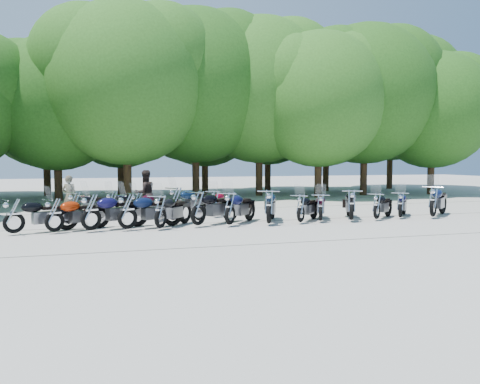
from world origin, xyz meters
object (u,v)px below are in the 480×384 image
object	(u,v)px
motorcycle_1	(54,214)
motorcycle_15	(113,204)
motorcycle_3	(127,210)
motorcycle_14	(75,205)
motorcycle_8	(301,207)
motorcycle_10	(352,204)
motorcycle_0	(14,215)
motorcycle_16	(137,205)
motorcycle_5	(198,207)
rider_0	(69,197)
motorcycle_9	(321,206)
motorcycle_18	(215,202)
motorcycle_11	(377,205)
motorcycle_17	(176,201)
motorcycle_12	(401,204)
motorcycle_4	(160,210)
motorcycle_13	(433,200)
rider_1	(145,193)
motorcycle_2	(91,211)
motorcycle_6	(230,207)

from	to	relation	value
motorcycle_1	motorcycle_15	distance (m)	3.28
motorcycle_3	motorcycle_14	world-z (taller)	motorcycle_3
motorcycle_8	motorcycle_10	xyz separation A→B (m)	(1.98, -0.05, 0.08)
motorcycle_0	motorcycle_16	bearing A→B (deg)	-79.49
motorcycle_8	motorcycle_5	bearing A→B (deg)	40.43
motorcycle_8	rider_0	xyz separation A→B (m)	(-8.03, 4.08, 0.24)
motorcycle_9	motorcycle_18	xyz separation A→B (m)	(-3.35, 2.50, 0.01)
motorcycle_16	motorcycle_11	bearing A→B (deg)	-142.37
motorcycle_17	motorcycle_1	bearing A→B (deg)	90.10
motorcycle_10	motorcycle_12	xyz separation A→B (m)	(2.27, 0.28, -0.08)
motorcycle_10	motorcycle_16	world-z (taller)	motorcycle_10
motorcycle_15	motorcycle_16	xyz separation A→B (m)	(0.90, -0.16, -0.03)
motorcycle_9	motorcycle_17	size ratio (longest dim) A/B	0.86
motorcycle_4	motorcycle_8	distance (m)	4.96
motorcycle_11	motorcycle_16	world-z (taller)	motorcycle_16
motorcycle_12	motorcycle_17	world-z (taller)	motorcycle_17
motorcycle_0	motorcycle_17	xyz separation A→B (m)	(5.29, 2.64, 0.06)
motorcycle_12	motorcycle_13	distance (m)	1.32
motorcycle_3	motorcycle_13	world-z (taller)	motorcycle_13
motorcycle_18	rider_0	bearing A→B (deg)	19.56
motorcycle_13	motorcycle_1	bearing A→B (deg)	49.63
motorcycle_16	motorcycle_18	world-z (taller)	motorcycle_18
motorcycle_15	motorcycle_17	world-z (taller)	motorcycle_17
motorcycle_8	motorcycle_18	world-z (taller)	motorcycle_18
motorcycle_18	rider_1	xyz separation A→B (m)	(-2.62, 1.10, 0.33)
motorcycle_11	rider_1	size ratio (longest dim) A/B	1.11
rider_1	motorcycle_2	bearing A→B (deg)	40.48
motorcycle_6	motorcycle_8	xyz separation A→B (m)	(2.60, -0.02, -0.08)
motorcycle_15	motorcycle_16	distance (m)	0.92
motorcycle_6	motorcycle_9	world-z (taller)	motorcycle_6
motorcycle_5	motorcycle_12	distance (m)	7.92
motorcycle_8	motorcycle_15	bearing A→B (deg)	19.06
motorcycle_8	motorcycle_10	world-z (taller)	motorcycle_10
motorcycle_11	motorcycle_15	xyz separation A→B (m)	(-9.50, 2.79, 0.04)
motorcycle_6	motorcycle_2	bearing A→B (deg)	40.53
motorcycle_0	motorcycle_2	bearing A→B (deg)	-114.76
motorcycle_15	rider_0	distance (m)	2.06
motorcycle_11	motorcycle_18	distance (m)	6.18
motorcycle_4	motorcycle_6	world-z (taller)	motorcycle_6
motorcycle_10	motorcycle_13	distance (m)	3.55
motorcycle_5	motorcycle_13	world-z (taller)	motorcycle_13
motorcycle_13	motorcycle_18	size ratio (longest dim) A/B	1.19
rider_0	rider_1	size ratio (longest dim) A/B	0.90
motorcycle_12	motorcycle_13	size ratio (longest dim) A/B	0.82
motorcycle_0	motorcycle_8	xyz separation A→B (m)	(9.33, -0.05, -0.04)
motorcycle_15	motorcycle_9	bearing A→B (deg)	-151.89
motorcycle_2	motorcycle_16	size ratio (longest dim) A/B	1.16
motorcycle_1	motorcycle_12	size ratio (longest dim) A/B	1.05
motorcycle_4	motorcycle_13	bearing A→B (deg)	-141.77
motorcycle_13	motorcycle_16	bearing A→B (deg)	36.33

